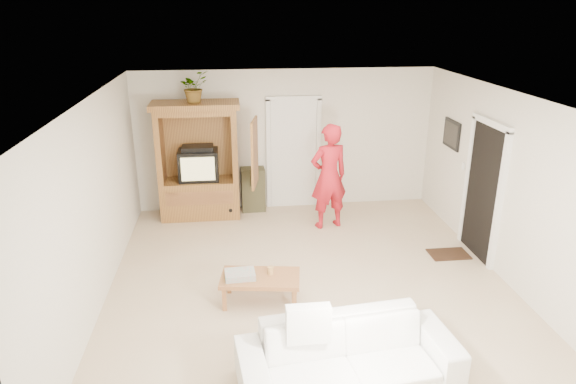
# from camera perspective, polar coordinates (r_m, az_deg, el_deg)

# --- Properties ---
(floor) EXTENTS (6.00, 6.00, 0.00)m
(floor) POSITION_cam_1_polar(r_m,az_deg,el_deg) (7.31, 2.36, -10.04)
(floor) COLOR tan
(floor) RESTS_ON ground
(ceiling) EXTENTS (6.00, 6.00, 0.00)m
(ceiling) POSITION_cam_1_polar(r_m,az_deg,el_deg) (6.42, 2.69, 10.47)
(ceiling) COLOR white
(ceiling) RESTS_ON floor
(wall_back) EXTENTS (5.50, 0.00, 5.50)m
(wall_back) POSITION_cam_1_polar(r_m,az_deg,el_deg) (9.60, -0.30, 5.80)
(wall_back) COLOR silver
(wall_back) RESTS_ON floor
(wall_front) EXTENTS (5.50, 0.00, 5.50)m
(wall_front) POSITION_cam_1_polar(r_m,az_deg,el_deg) (4.15, 9.24, -15.11)
(wall_front) COLOR silver
(wall_front) RESTS_ON floor
(wall_left) EXTENTS (0.00, 6.00, 6.00)m
(wall_left) POSITION_cam_1_polar(r_m,az_deg,el_deg) (6.90, -20.68, -1.37)
(wall_left) COLOR silver
(wall_left) RESTS_ON floor
(wall_right) EXTENTS (0.00, 6.00, 6.00)m
(wall_right) POSITION_cam_1_polar(r_m,az_deg,el_deg) (7.67, 23.25, 0.41)
(wall_right) COLOR silver
(wall_right) RESTS_ON floor
(armoire) EXTENTS (1.82, 1.14, 2.10)m
(armoire) POSITION_cam_1_polar(r_m,az_deg,el_deg) (9.34, -9.73, 2.61)
(armoire) COLOR olive
(armoire) RESTS_ON floor
(door_back) EXTENTS (0.85, 0.05, 2.04)m
(door_back) POSITION_cam_1_polar(r_m,az_deg,el_deg) (9.66, 0.61, 4.18)
(door_back) COLOR white
(door_back) RESTS_ON floor
(doorway_right) EXTENTS (0.05, 0.90, 2.04)m
(doorway_right) POSITION_cam_1_polar(r_m,az_deg,el_deg) (8.24, 20.85, -0.03)
(doorway_right) COLOR black
(doorway_right) RESTS_ON floor
(framed_picture) EXTENTS (0.03, 0.60, 0.48)m
(framed_picture) POSITION_cam_1_polar(r_m,az_deg,el_deg) (9.20, 17.74, 6.14)
(framed_picture) COLOR black
(framed_picture) RESTS_ON wall_right
(doormat) EXTENTS (0.60, 0.40, 0.02)m
(doormat) POSITION_cam_1_polar(r_m,az_deg,el_deg) (8.44, 17.42, -6.60)
(doormat) COLOR #382316
(doormat) RESTS_ON floor
(plant) EXTENTS (0.63, 0.63, 0.53)m
(plant) POSITION_cam_1_polar(r_m,az_deg,el_deg) (8.99, -10.45, 11.43)
(plant) COLOR #4C7238
(plant) RESTS_ON armoire
(man) EXTENTS (0.76, 0.60, 1.84)m
(man) POSITION_cam_1_polar(r_m,az_deg,el_deg) (8.76, 4.55, 1.73)
(man) COLOR red
(man) RESTS_ON floor
(sofa) EXTENTS (2.31, 1.10, 0.65)m
(sofa) POSITION_cam_1_polar(r_m,az_deg,el_deg) (5.49, 6.72, -17.63)
(sofa) COLOR silver
(sofa) RESTS_ON floor
(coffee_table) EXTENTS (1.09, 0.70, 0.38)m
(coffee_table) POSITION_cam_1_polar(r_m,az_deg,el_deg) (6.73, -3.10, -9.69)
(coffee_table) COLOR #9E5F36
(coffee_table) RESTS_ON floor
(towel) EXTENTS (0.39, 0.30, 0.08)m
(towel) POSITION_cam_1_polar(r_m,az_deg,el_deg) (6.68, -5.35, -9.13)
(towel) COLOR #EC4E61
(towel) RESTS_ON coffee_table
(candle) EXTENTS (0.08, 0.08, 0.10)m
(candle) POSITION_cam_1_polar(r_m,az_deg,el_deg) (6.73, -1.95, -8.70)
(candle) COLOR tan
(candle) RESTS_ON coffee_table
(backpack_black) EXTENTS (0.32, 0.22, 0.37)m
(backpack_black) POSITION_cam_1_polar(r_m,az_deg,el_deg) (9.43, -6.41, -1.72)
(backpack_black) COLOR black
(backpack_black) RESTS_ON floor
(backpack_olive) EXTENTS (0.44, 0.33, 0.82)m
(backpack_olive) POSITION_cam_1_polar(r_m,az_deg,el_deg) (9.65, -3.89, 0.31)
(backpack_olive) COLOR #47442B
(backpack_olive) RESTS_ON floor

